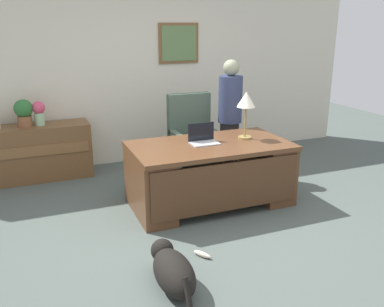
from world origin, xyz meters
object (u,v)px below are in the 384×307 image
object	(u,v)px
person_standing	(230,118)
dog_toy_bone	(202,254)
credenza	(30,153)
desk_lamp	(246,102)
desk	(211,172)
laptop	(203,138)
armchair	(193,142)
potted_plant	(24,112)
dog_lying	(172,270)
vase_with_flowers	(39,112)

from	to	relation	value
person_standing	dog_toy_bone	world-z (taller)	person_standing
credenza	desk_lamp	size ratio (longest dim) A/B	2.84
desk	dog_toy_bone	world-z (taller)	desk
person_standing	laptop	distance (m)	1.00
desk	laptop	world-z (taller)	laptop
desk	laptop	xyz separation A→B (m)	(-0.06, 0.09, 0.39)
laptop	desk_lamp	distance (m)	0.67
armchair	person_standing	world-z (taller)	person_standing
credenza	laptop	size ratio (longest dim) A/B	5.00
desk_lamp	potted_plant	size ratio (longest dim) A/B	1.56
desk_lamp	dog_toy_bone	bearing A→B (deg)	-132.35
desk	credenza	world-z (taller)	credenza
person_standing	desk_lamp	size ratio (longest dim) A/B	2.86
potted_plant	dog_toy_bone	size ratio (longest dim) A/B	1.90
laptop	desk_lamp	world-z (taller)	desk_lamp
credenza	dog_lying	bearing A→B (deg)	-72.30
armchair	desk_lamp	size ratio (longest dim) A/B	2.05
armchair	desk_lamp	world-z (taller)	desk_lamp
desk	person_standing	distance (m)	1.11
armchair	dog_lying	distance (m)	2.57
dog_lying	potted_plant	size ratio (longest dim) A/B	2.17
desk	dog_lying	bearing A→B (deg)	-124.80
desk	vase_with_flowers	world-z (taller)	vase_with_flowers
vase_with_flowers	desk	bearing A→B (deg)	-43.23
credenza	laptop	distance (m)	2.48
person_standing	dog_lying	world-z (taller)	person_standing
credenza	potted_plant	world-z (taller)	potted_plant
potted_plant	person_standing	bearing A→B (deg)	-18.42
desk	credenza	distance (m)	2.55
person_standing	potted_plant	distance (m)	2.74
desk	person_standing	world-z (taller)	person_standing
desk_lamp	potted_plant	distance (m)	2.91
person_standing	laptop	xyz separation A→B (m)	(-0.70, -0.71, -0.03)
armchair	dog_toy_bone	world-z (taller)	armchair
dog_toy_bone	armchair	bearing A→B (deg)	70.26
laptop	vase_with_flowers	xyz separation A→B (m)	(-1.70, 1.57, 0.14)
person_standing	dog_toy_bone	size ratio (longest dim) A/B	8.48
dog_lying	dog_toy_bone	xyz separation A→B (m)	(0.40, 0.33, -0.13)
person_standing	dog_lying	size ratio (longest dim) A/B	2.06
credenza	potted_plant	distance (m)	0.57
desk	vase_with_flowers	xyz separation A→B (m)	(-1.77, 1.66, 0.53)
desk	person_standing	size ratio (longest dim) A/B	1.14
credenza	laptop	world-z (taller)	laptop
person_standing	dog_toy_bone	xyz separation A→B (m)	(-1.20, -1.86, -0.80)
armchair	laptop	distance (m)	0.89
desk	dog_lying	distance (m)	1.71
dog_lying	armchair	bearing A→B (deg)	64.18
desk	person_standing	xyz separation A→B (m)	(0.64, 0.80, 0.42)
armchair	vase_with_flowers	distance (m)	2.10
person_standing	laptop	bearing A→B (deg)	-134.80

